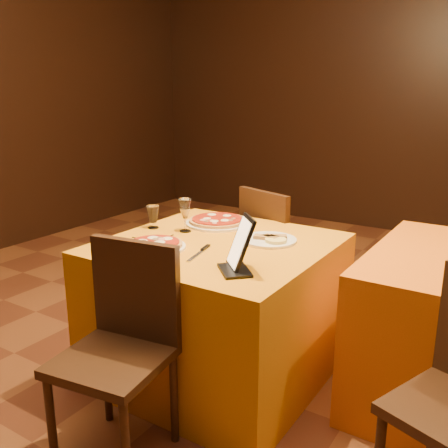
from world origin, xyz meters
The scene contains 14 objects.
floor centered at (0.00, 0.00, -0.01)m, with size 6.00×7.00×0.01m, color #5E2D19.
wall_back centered at (0.00, 3.50, 1.40)m, with size 6.00×0.01×2.80m, color black.
main_table centered at (0.00, 0.07, 0.38)m, with size 1.10×1.10×0.75m, color orange.
chair_main_near centered at (0.00, -0.72, 0.46)m, with size 0.37×0.37×0.91m, color black, non-canonical shape.
chair_main_far centered at (0.00, 0.85, 0.46)m, with size 0.37×0.37×0.91m, color black, non-canonical shape.
pizza_near centered at (-0.21, -0.19, 0.77)m, with size 0.31×0.31×0.03m.
pizza_far centered at (-0.20, 0.36, 0.77)m, with size 0.37×0.37×0.03m.
cutlet_dish centered at (0.21, 0.23, 0.76)m, with size 0.29×0.29×0.03m.
wine_glass centered at (-0.26, 0.13, 0.84)m, with size 0.08×0.08×0.19m, color tan, non-canonical shape.
water_glass centered at (-0.46, 0.09, 0.81)m, with size 0.07×0.07×0.13m, color silver, non-canonical shape.
tablet centered at (0.30, -0.21, 0.87)m, with size 0.17×0.01×0.24m, color black.
knife centered at (0.03, -0.15, 0.75)m, with size 0.24×0.02×0.01m, color silver.
fork_near centered at (-0.38, -0.15, 0.75)m, with size 0.14×0.02×0.01m, color #A2A3A9.
fork_far centered at (-0.03, 0.37, 0.75)m, with size 0.17×0.02×0.01m, color #A3A4AA.
Camera 1 is at (1.36, -2.00, 1.52)m, focal length 40.00 mm.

